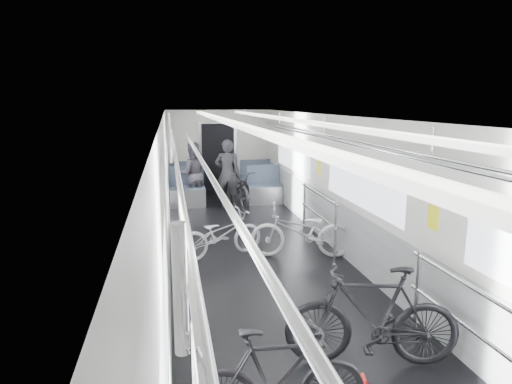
# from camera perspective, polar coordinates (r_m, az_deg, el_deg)

# --- Properties ---
(car_shell) EXTENTS (3.02, 14.01, 2.41)m
(car_shell) POSITION_cam_1_polar(r_m,az_deg,el_deg) (8.53, -1.08, 1.08)
(car_shell) COLOR black
(car_shell) RESTS_ON ground
(bike_left_mid) EXTENTS (1.50, 0.49, 0.89)m
(bike_left_mid) POSITION_cam_1_polar(r_m,az_deg,el_deg) (3.96, 2.77, -22.27)
(bike_left_mid) COLOR black
(bike_left_mid) RESTS_ON floor
(bike_left_far) EXTENTS (1.62, 0.98, 0.80)m
(bike_left_far) POSITION_cam_1_polar(r_m,az_deg,el_deg) (7.86, -4.41, -5.27)
(bike_left_far) COLOR silver
(bike_left_far) RESTS_ON floor
(bike_right_near) EXTENTS (1.81, 0.87, 1.05)m
(bike_right_near) POSITION_cam_1_polar(r_m,az_deg,el_deg) (4.86, 14.32, -14.80)
(bike_right_near) COLOR black
(bike_right_near) RESTS_ON floor
(bike_right_mid) EXTENTS (1.83, 0.96, 0.91)m
(bike_right_mid) POSITION_cam_1_polar(r_m,az_deg,el_deg) (7.84, 5.67, -4.92)
(bike_right_mid) COLOR silver
(bike_right_mid) RESTS_ON floor
(bike_aisle) EXTENTS (0.89, 1.87, 0.94)m
(bike_aisle) POSITION_cam_1_polar(r_m,az_deg,el_deg) (11.63, -2.29, 0.50)
(bike_aisle) COLOR black
(bike_aisle) RESTS_ON floor
(person_standing) EXTENTS (0.71, 0.55, 1.71)m
(person_standing) POSITION_cam_1_polar(r_m,az_deg,el_deg) (11.53, -3.59, 2.34)
(person_standing) COLOR black
(person_standing) RESTS_ON floor
(person_seated) EXTENTS (0.85, 0.69, 1.63)m
(person_seated) POSITION_cam_1_polar(r_m,az_deg,el_deg) (11.80, -7.96, 2.26)
(person_seated) COLOR #302C34
(person_seated) RESTS_ON floor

